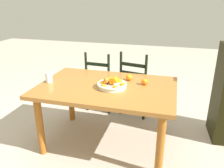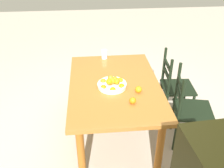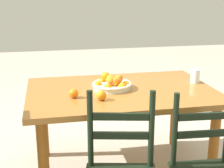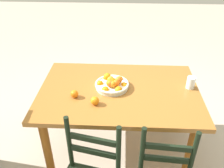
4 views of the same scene
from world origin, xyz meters
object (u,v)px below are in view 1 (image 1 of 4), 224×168
(drinking_glass, at_px, (49,77))
(orange_loose_0, at_px, (144,82))
(dining_table, at_px, (107,94))
(fruit_bowl, at_px, (112,84))
(orange_loose_1, at_px, (129,77))
(chair_near_window, at_px, (101,83))
(chair_by_cabinet, at_px, (136,85))

(drinking_glass, bearing_deg, orange_loose_0, 10.90)
(dining_table, bearing_deg, fruit_bowl, -23.17)
(fruit_bowl, relative_size, orange_loose_1, 4.39)
(dining_table, relative_size, orange_loose_1, 20.38)
(dining_table, xyz_separation_m, chair_near_window, (-0.35, 0.86, -0.22))
(chair_near_window, height_order, orange_loose_0, chair_near_window)
(chair_near_window, bearing_deg, drinking_glass, 74.49)
(drinking_glass, bearing_deg, fruit_bowl, 2.80)
(dining_table, distance_m, orange_loose_0, 0.45)
(dining_table, relative_size, chair_near_window, 1.65)
(chair_near_window, bearing_deg, orange_loose_0, 140.48)
(chair_near_window, height_order, drinking_glass, chair_near_window)
(orange_loose_0, bearing_deg, dining_table, -160.53)
(chair_by_cabinet, distance_m, orange_loose_0, 0.80)
(fruit_bowl, xyz_separation_m, orange_loose_1, (0.14, 0.27, -0.00))
(chair_by_cabinet, relative_size, orange_loose_0, 13.44)
(fruit_bowl, height_order, orange_loose_0, fruit_bowl)
(orange_loose_0, bearing_deg, orange_loose_1, 154.15)
(chair_by_cabinet, bearing_deg, chair_near_window, 11.72)
(chair_near_window, xyz_separation_m, chair_by_cabinet, (0.55, -0.01, 0.03))
(dining_table, distance_m, orange_loose_1, 0.34)
(chair_by_cabinet, distance_m, orange_loose_1, 0.69)
(orange_loose_0, height_order, drinking_glass, drinking_glass)
(chair_by_cabinet, relative_size, orange_loose_1, 12.87)
(chair_by_cabinet, relative_size, fruit_bowl, 2.93)
(dining_table, height_order, orange_loose_1, orange_loose_1)
(chair_by_cabinet, xyz_separation_m, orange_loose_0, (0.20, -0.71, 0.32))
(orange_loose_1, height_order, drinking_glass, drinking_glass)
(orange_loose_1, bearing_deg, chair_near_window, 131.89)
(chair_by_cabinet, height_order, fruit_bowl, chair_by_cabinet)
(chair_near_window, relative_size, fruit_bowl, 2.81)
(orange_loose_0, relative_size, drinking_glass, 0.59)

